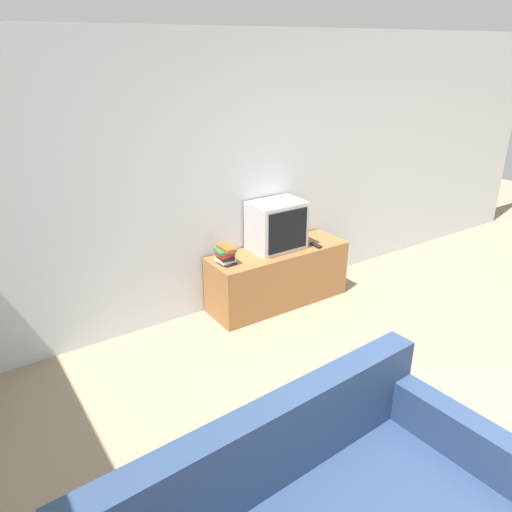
# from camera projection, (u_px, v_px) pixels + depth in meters

# --- Properties ---
(ground_plane) EXTENTS (14.00, 14.00, 0.00)m
(ground_plane) POSITION_uv_depth(u_px,v_px,m) (511.00, 502.00, 2.90)
(ground_plane) COLOR gray
(wall_back) EXTENTS (9.00, 0.06, 2.60)m
(wall_back) POSITION_uv_depth(u_px,v_px,m) (236.00, 177.00, 4.72)
(wall_back) COLOR silver
(wall_back) RESTS_ON ground_plane
(tv_stand) EXTENTS (1.45, 0.47, 0.58)m
(tv_stand) POSITION_uv_depth(u_px,v_px,m) (278.00, 276.00, 5.05)
(tv_stand) COLOR #9E6638
(tv_stand) RESTS_ON ground_plane
(television) EXTENTS (0.52, 0.38, 0.48)m
(television) POSITION_uv_depth(u_px,v_px,m) (277.00, 225.00, 4.88)
(television) COLOR silver
(television) RESTS_ON tv_stand
(book_stack) EXTENTS (0.17, 0.21, 0.17)m
(book_stack) POSITION_uv_depth(u_px,v_px,m) (226.00, 255.00, 4.60)
(book_stack) COLOR black
(book_stack) RESTS_ON tv_stand
(remote_on_stand) EXTENTS (0.05, 0.14, 0.02)m
(remote_on_stand) POSITION_uv_depth(u_px,v_px,m) (316.00, 245.00, 5.01)
(remote_on_stand) COLOR black
(remote_on_stand) RESTS_ON tv_stand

